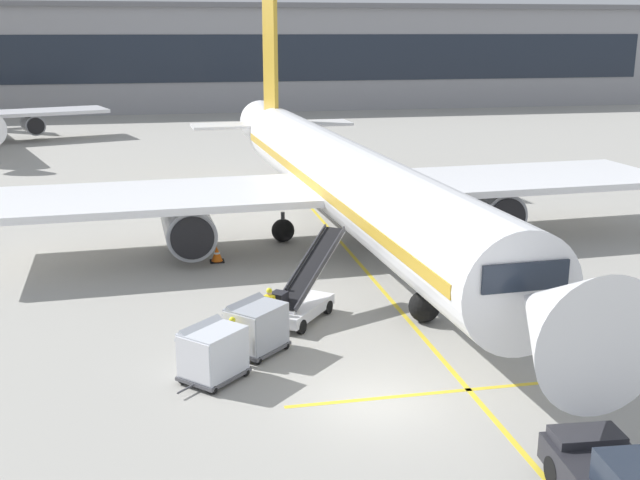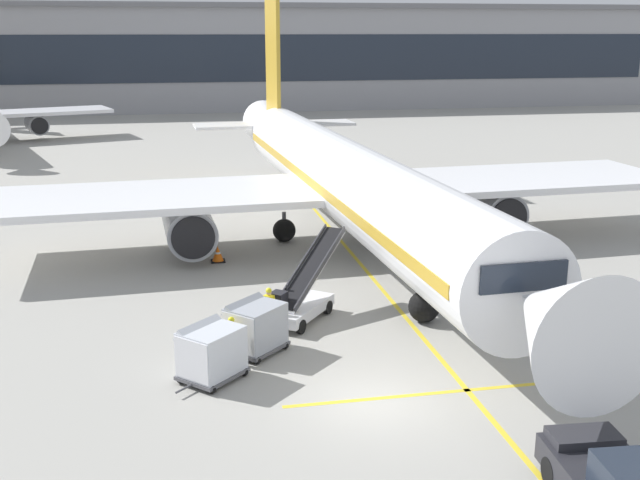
{
  "view_description": "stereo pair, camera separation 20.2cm",
  "coord_description": "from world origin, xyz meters",
  "px_view_note": "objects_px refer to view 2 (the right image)",
  "views": [
    {
      "loc": [
        -5.91,
        -21.08,
        11.2
      ],
      "look_at": [
        0.19,
        8.96,
        2.85
      ],
      "focal_mm": 43.38,
      "sensor_mm": 36.0,
      "label": 1
    },
    {
      "loc": [
        -5.71,
        -21.12,
        11.2
      ],
      "look_at": [
        0.19,
        8.96,
        2.85
      ],
      "focal_mm": 43.38,
      "sensor_mm": 36.0,
      "label": 2
    }
  ],
  "objects_px": {
    "baggage_cart_lead": "(255,326)",
    "ground_crew_by_carts": "(232,337)",
    "ground_crew_by_loader": "(269,306)",
    "parked_airplane": "(342,178)",
    "safety_cone_engine_keepout": "(218,254)",
    "baggage_cart_second": "(210,351)",
    "belt_loader": "(300,297)"
  },
  "relations": [
    {
      "from": "baggage_cart_lead",
      "to": "ground_crew_by_carts",
      "type": "distance_m",
      "value": 1.26
    },
    {
      "from": "ground_crew_by_loader",
      "to": "parked_airplane",
      "type": "bearing_deg",
      "value": 65.13
    },
    {
      "from": "baggage_cart_lead",
      "to": "safety_cone_engine_keepout",
      "type": "distance_m",
      "value": 11.6
    },
    {
      "from": "parked_airplane",
      "to": "baggage_cart_second",
      "type": "distance_m",
      "value": 17.88
    },
    {
      "from": "ground_crew_by_carts",
      "to": "safety_cone_engine_keepout",
      "type": "distance_m",
      "value": 12.48
    },
    {
      "from": "parked_airplane",
      "to": "ground_crew_by_carts",
      "type": "relative_size",
      "value": 27.52
    },
    {
      "from": "parked_airplane",
      "to": "ground_crew_by_loader",
      "type": "height_order",
      "value": "parked_airplane"
    },
    {
      "from": "parked_airplane",
      "to": "ground_crew_by_loader",
      "type": "distance_m",
      "value": 13.39
    },
    {
      "from": "safety_cone_engine_keepout",
      "to": "belt_loader",
      "type": "bearing_deg",
      "value": -72.3
    },
    {
      "from": "baggage_cart_lead",
      "to": "ground_crew_by_carts",
      "type": "height_order",
      "value": "baggage_cart_lead"
    },
    {
      "from": "ground_crew_by_loader",
      "to": "safety_cone_engine_keepout",
      "type": "bearing_deg",
      "value": 97.8
    },
    {
      "from": "baggage_cart_second",
      "to": "parked_airplane",
      "type": "bearing_deg",
      "value": 63.22
    },
    {
      "from": "belt_loader",
      "to": "safety_cone_engine_keepout",
      "type": "relative_size",
      "value": 6.2
    },
    {
      "from": "ground_crew_by_carts",
      "to": "safety_cone_engine_keepout",
      "type": "bearing_deg",
      "value": 88.46
    },
    {
      "from": "belt_loader",
      "to": "ground_crew_by_carts",
      "type": "bearing_deg",
      "value": -128.19
    },
    {
      "from": "baggage_cart_lead",
      "to": "ground_crew_by_loader",
      "type": "distance_m",
      "value": 2.06
    },
    {
      "from": "baggage_cart_lead",
      "to": "ground_crew_by_loader",
      "type": "bearing_deg",
      "value": 67.98
    },
    {
      "from": "parked_airplane",
      "to": "ground_crew_by_carts",
      "type": "distance_m",
      "value": 16.58
    },
    {
      "from": "parked_airplane",
      "to": "belt_loader",
      "type": "relative_size",
      "value": 9.74
    },
    {
      "from": "parked_airplane",
      "to": "safety_cone_engine_keepout",
      "type": "xyz_separation_m",
      "value": [
        -6.85,
        -2.26,
        -3.18
      ]
    },
    {
      "from": "ground_crew_by_carts",
      "to": "ground_crew_by_loader",
      "type": "bearing_deg",
      "value": 59.32
    },
    {
      "from": "ground_crew_by_carts",
      "to": "baggage_cart_second",
      "type": "bearing_deg",
      "value": -126.19
    },
    {
      "from": "baggage_cart_second",
      "to": "ground_crew_by_loader",
      "type": "distance_m",
      "value": 4.58
    },
    {
      "from": "belt_loader",
      "to": "ground_crew_by_carts",
      "type": "distance_m",
      "value": 4.96
    },
    {
      "from": "belt_loader",
      "to": "safety_cone_engine_keepout",
      "type": "bearing_deg",
      "value": 107.7
    },
    {
      "from": "baggage_cart_lead",
      "to": "ground_crew_by_carts",
      "type": "relative_size",
      "value": 1.46
    },
    {
      "from": "baggage_cart_lead",
      "to": "safety_cone_engine_keepout",
      "type": "height_order",
      "value": "baggage_cart_lead"
    },
    {
      "from": "baggage_cart_lead",
      "to": "baggage_cart_second",
      "type": "distance_m",
      "value": 2.58
    },
    {
      "from": "belt_loader",
      "to": "baggage_cart_lead",
      "type": "relative_size",
      "value": 1.93
    },
    {
      "from": "belt_loader",
      "to": "ground_crew_by_carts",
      "type": "xyz_separation_m",
      "value": [
        -3.07,
        -3.9,
        0.11
      ]
    },
    {
      "from": "parked_airplane",
      "to": "baggage_cart_lead",
      "type": "height_order",
      "value": "parked_airplane"
    },
    {
      "from": "parked_airplane",
      "to": "baggage_cart_lead",
      "type": "distance_m",
      "value": 15.41
    }
  ]
}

